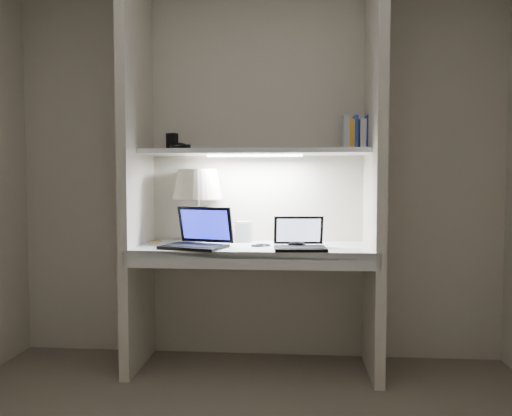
# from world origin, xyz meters

# --- Properties ---
(back_wall) EXTENTS (3.20, 0.01, 2.50)m
(back_wall) POSITION_xyz_m (0.00, 1.50, 1.25)
(back_wall) COLOR beige
(back_wall) RESTS_ON floor
(alcove_panel_left) EXTENTS (0.06, 0.55, 2.50)m
(alcove_panel_left) POSITION_xyz_m (-0.73, 1.23, 1.25)
(alcove_panel_left) COLOR beige
(alcove_panel_left) RESTS_ON floor
(alcove_panel_right) EXTENTS (0.06, 0.55, 2.50)m
(alcove_panel_right) POSITION_xyz_m (0.73, 1.23, 1.25)
(alcove_panel_right) COLOR beige
(alcove_panel_right) RESTS_ON floor
(desk) EXTENTS (1.40, 0.55, 0.04)m
(desk) POSITION_xyz_m (0.00, 1.23, 0.75)
(desk) COLOR white
(desk) RESTS_ON alcove_panel_left
(desk_apron) EXTENTS (1.46, 0.03, 0.10)m
(desk_apron) POSITION_xyz_m (0.00, 0.96, 0.72)
(desk_apron) COLOR silver
(desk_apron) RESTS_ON desk
(shelf) EXTENTS (1.40, 0.36, 0.03)m
(shelf) POSITION_xyz_m (0.00, 1.32, 1.35)
(shelf) COLOR silver
(shelf) RESTS_ON back_wall
(strip_light) EXTENTS (0.60, 0.04, 0.02)m
(strip_light) POSITION_xyz_m (0.00, 1.32, 1.33)
(strip_light) COLOR white
(strip_light) RESTS_ON shelf
(table_lamp) EXTENTS (0.32, 0.32, 0.47)m
(table_lamp) POSITION_xyz_m (-0.38, 1.38, 1.09)
(table_lamp) COLOR white
(table_lamp) RESTS_ON desk
(laptop_main) EXTENTS (0.43, 0.40, 0.24)m
(laptop_main) POSITION_xyz_m (-0.32, 1.13, 0.82)
(laptop_main) COLOR black
(laptop_main) RESTS_ON desk
(laptop_netbook) EXTENTS (0.31, 0.28, 0.19)m
(laptop_netbook) POSITION_xyz_m (0.28, 1.10, 0.81)
(laptop_netbook) COLOR black
(laptop_netbook) RESTS_ON desk
(speaker) EXTENTS (0.12, 0.10, 0.14)m
(speaker) POSITION_xyz_m (-0.08, 1.40, 0.84)
(speaker) COLOR silver
(speaker) RESTS_ON desk
(mouse) EXTENTS (0.11, 0.07, 0.04)m
(mouse) POSITION_xyz_m (0.26, 1.15, 0.79)
(mouse) COLOR black
(mouse) RESTS_ON desk
(cable_coil) EXTENTS (0.11, 0.11, 0.01)m
(cable_coil) POSITION_xyz_m (0.06, 1.21, 0.78)
(cable_coil) COLOR black
(cable_coil) RESTS_ON desk
(sticky_note) EXTENTS (0.08, 0.08, 0.00)m
(sticky_note) POSITION_xyz_m (-0.64, 1.32, 0.77)
(sticky_note) COLOR gold
(sticky_note) RESTS_ON desk
(book_row) EXTENTS (0.20, 0.14, 0.21)m
(book_row) POSITION_xyz_m (0.65, 1.37, 1.46)
(book_row) COLOR silver
(book_row) RESTS_ON shelf
(shelf_box) EXTENTS (0.08, 0.07, 0.11)m
(shelf_box) POSITION_xyz_m (-0.54, 1.39, 1.42)
(shelf_box) COLOR black
(shelf_box) RESTS_ON shelf
(shelf_gadget) EXTENTS (0.13, 0.10, 0.05)m
(shelf_gadget) POSITION_xyz_m (-0.49, 1.34, 1.39)
(shelf_gadget) COLOR black
(shelf_gadget) RESTS_ON shelf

